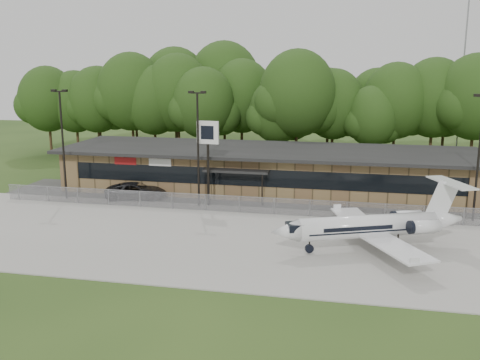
% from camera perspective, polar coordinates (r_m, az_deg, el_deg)
% --- Properties ---
extents(ground, '(160.00, 160.00, 0.00)m').
position_cam_1_polar(ground, '(31.73, -4.05, -10.92)').
color(ground, '#264117').
rests_on(ground, ground).
extents(apron, '(64.00, 18.00, 0.08)m').
position_cam_1_polar(apron, '(38.96, -0.80, -6.35)').
color(apron, '#9E9B93').
rests_on(apron, ground).
extents(parking_lot, '(50.00, 9.00, 0.06)m').
position_cam_1_polar(parking_lot, '(49.78, 2.12, -2.21)').
color(parking_lot, '#383835').
rests_on(parking_lot, ground).
extents(terminal, '(41.00, 11.65, 4.30)m').
position_cam_1_polar(terminal, '(53.58, 2.95, 1.17)').
color(terminal, olive).
rests_on(terminal, ground).
extents(fence, '(46.00, 0.04, 1.52)m').
position_cam_1_polar(fence, '(45.31, 1.15, -2.70)').
color(fence, gray).
rests_on(fence, ground).
extents(treeline, '(72.00, 12.00, 15.00)m').
position_cam_1_polar(treeline, '(70.65, 5.34, 8.18)').
color(treeline, '#1E3511').
rests_on(treeline, ground).
extents(radio_mast, '(0.20, 0.20, 25.00)m').
position_cam_1_polar(radio_mast, '(77.24, 22.74, 11.36)').
color(radio_mast, gray).
rests_on(radio_mast, ground).
extents(light_pole_left, '(1.55, 0.30, 10.23)m').
position_cam_1_polar(light_pole_left, '(52.04, -18.42, 4.47)').
color(light_pole_left, black).
rests_on(light_pole_left, ground).
extents(light_pole_mid, '(1.55, 0.30, 10.23)m').
position_cam_1_polar(light_pole_mid, '(46.87, -4.51, 4.26)').
color(light_pole_mid, black).
rests_on(light_pole_mid, ground).
extents(light_pole_right, '(1.55, 0.30, 10.23)m').
position_cam_1_polar(light_pole_right, '(46.03, 24.18, 3.08)').
color(light_pole_right, black).
rests_on(light_pole_right, ground).
extents(business_jet, '(13.54, 12.08, 4.66)m').
position_cam_1_polar(business_jet, '(37.52, 14.12, -4.85)').
color(business_jet, white).
rests_on(business_jet, ground).
extents(suv, '(6.04, 3.61, 1.57)m').
position_cam_1_polar(suv, '(51.20, -11.03, -1.16)').
color(suv, '#323234').
rests_on(suv, ground).
extents(pole_sign, '(2.01, 0.43, 7.64)m').
position_cam_1_polar(pole_sign, '(46.94, -3.45, 4.12)').
color(pole_sign, black).
rests_on(pole_sign, ground).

